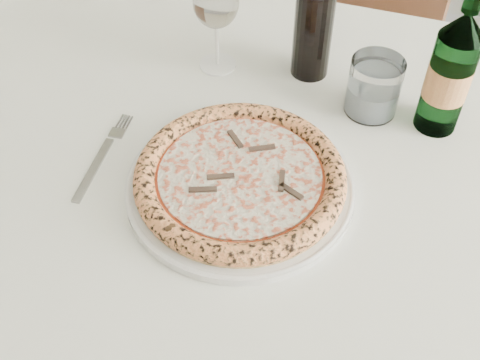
{
  "coord_description": "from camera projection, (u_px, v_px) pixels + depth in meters",
  "views": [
    {
      "loc": [
        0.03,
        -0.6,
        1.43
      ],
      "look_at": [
        -0.14,
        -0.03,
        0.78
      ],
      "focal_mm": 45.0,
      "sensor_mm": 36.0,
      "label": 1
    }
  ],
  "objects": [
    {
      "name": "beer_bottle",
      "position": [
        450.0,
        73.0,
        0.91
      ],
      "size": [
        0.07,
        0.07,
        0.26
      ],
      "color": "#37693E",
      "rests_on": "dining_table"
    },
    {
      "name": "tumbler",
      "position": [
        373.0,
        90.0,
        0.98
      ],
      "size": [
        0.09,
        0.09,
        0.1
      ],
      "color": "silver",
      "rests_on": "dining_table"
    },
    {
      "name": "wine_glass",
      "position": [
        216.0,
        4.0,
        1.0
      ],
      "size": [
        0.08,
        0.08,
        0.17
      ],
      "color": "white",
      "rests_on": "dining_table"
    },
    {
      "name": "wine_bottle",
      "position": [
        315.0,
        15.0,
        1.0
      ],
      "size": [
        0.07,
        0.07,
        0.27
      ],
      "color": "black",
      "rests_on": "dining_table"
    },
    {
      "name": "fork",
      "position": [
        101.0,
        157.0,
        0.93
      ],
      "size": [
        0.02,
        0.19,
        0.0
      ],
      "color": "gray",
      "rests_on": "dining_table"
    },
    {
      "name": "pizza",
      "position": [
        240.0,
        177.0,
        0.87
      ],
      "size": [
        0.31,
        0.31,
        0.03
      ],
      "color": "#EFBC7E",
      "rests_on": "plate"
    },
    {
      "name": "dining_table",
      "position": [
        257.0,
        179.0,
        1.02
      ],
      "size": [
        1.56,
        0.94,
        0.76
      ],
      "color": "brown",
      "rests_on": "floor"
    },
    {
      "name": "chair_far",
      "position": [
        361.0,
        6.0,
        1.64
      ],
      "size": [
        0.5,
        0.5,
        0.93
      ],
      "color": "brown",
      "rests_on": "floor"
    },
    {
      "name": "plate",
      "position": [
        240.0,
        185.0,
        0.89
      ],
      "size": [
        0.34,
        0.34,
        0.02
      ],
      "color": "white",
      "rests_on": "dining_table"
    }
  ]
}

